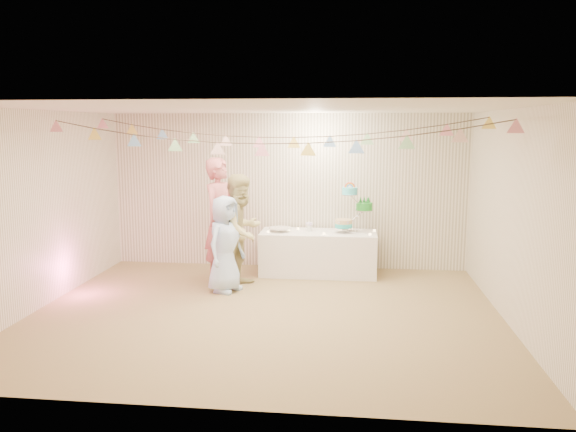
# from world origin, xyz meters

# --- Properties ---
(floor) EXTENTS (6.00, 6.00, 0.00)m
(floor) POSITION_xyz_m (0.00, 0.00, 0.00)
(floor) COLOR olive
(floor) RESTS_ON ground
(ceiling) EXTENTS (6.00, 6.00, 0.00)m
(ceiling) POSITION_xyz_m (0.00, 0.00, 2.60)
(ceiling) COLOR silver
(ceiling) RESTS_ON ground
(back_wall) EXTENTS (6.00, 6.00, 0.00)m
(back_wall) POSITION_xyz_m (0.00, 2.50, 1.30)
(back_wall) COLOR white
(back_wall) RESTS_ON ground
(front_wall) EXTENTS (6.00, 6.00, 0.00)m
(front_wall) POSITION_xyz_m (0.00, -2.50, 1.30)
(front_wall) COLOR white
(front_wall) RESTS_ON ground
(left_wall) EXTENTS (5.00, 5.00, 0.00)m
(left_wall) POSITION_xyz_m (-3.00, 0.00, 1.30)
(left_wall) COLOR white
(left_wall) RESTS_ON ground
(right_wall) EXTENTS (5.00, 5.00, 0.00)m
(right_wall) POSITION_xyz_m (3.00, 0.00, 1.30)
(right_wall) COLOR white
(right_wall) RESTS_ON ground
(table) EXTENTS (1.86, 0.75, 0.70)m
(table) POSITION_xyz_m (0.56, 2.03, 0.35)
(table) COLOR white
(table) RESTS_ON floor
(cake_stand) EXTENTS (0.67, 0.40, 0.75)m
(cake_stand) POSITION_xyz_m (1.11, 2.08, 1.13)
(cake_stand) COLOR silver
(cake_stand) RESTS_ON table
(cake_bottom) EXTENTS (0.31, 0.31, 0.15)m
(cake_bottom) POSITION_xyz_m (0.96, 2.02, 0.84)
(cake_bottom) COLOR #28BBB4
(cake_bottom) RESTS_ON cake_stand
(cake_middle) EXTENTS (0.27, 0.27, 0.22)m
(cake_middle) POSITION_xyz_m (1.29, 2.17, 1.11)
(cake_middle) COLOR #1D8625
(cake_middle) RESTS_ON cake_stand
(cake_top_tier) EXTENTS (0.25, 0.25, 0.19)m
(cake_top_tier) POSITION_xyz_m (1.05, 2.05, 1.38)
(cake_top_tier) COLOR #48D5E4
(cake_top_tier) RESTS_ON cake_stand
(platter) EXTENTS (0.36, 0.36, 0.02)m
(platter) POSITION_xyz_m (-0.07, 1.98, 0.76)
(platter) COLOR white
(platter) RESTS_ON table
(posy) EXTENTS (0.13, 0.13, 0.15)m
(posy) POSITION_xyz_m (0.40, 2.08, 0.83)
(posy) COLOR white
(posy) RESTS_ON table
(person_adult_a) EXTENTS (0.68, 0.82, 1.92)m
(person_adult_a) POSITION_xyz_m (-0.92, 1.47, 0.96)
(person_adult_a) COLOR #C16467
(person_adult_a) RESTS_ON floor
(person_adult_b) EXTENTS (0.94, 1.02, 1.70)m
(person_adult_b) POSITION_xyz_m (-0.54, 1.21, 0.85)
(person_adult_b) COLOR tan
(person_adult_b) RESTS_ON floor
(person_child) EXTENTS (0.70, 0.81, 1.41)m
(person_child) POSITION_xyz_m (-0.73, 0.92, 0.71)
(person_child) COLOR #B0D0FA
(person_child) RESTS_ON floor
(bunting_back) EXTENTS (5.60, 1.10, 0.40)m
(bunting_back) POSITION_xyz_m (0.00, 1.10, 2.35)
(bunting_back) COLOR pink
(bunting_back) RESTS_ON ceiling
(bunting_front) EXTENTS (5.60, 0.90, 0.36)m
(bunting_front) POSITION_xyz_m (0.00, -0.20, 2.32)
(bunting_front) COLOR #72A5E5
(bunting_front) RESTS_ON ceiling
(tealight_0) EXTENTS (0.04, 0.04, 0.03)m
(tealight_0) POSITION_xyz_m (-0.24, 1.88, 0.71)
(tealight_0) COLOR #FFD88C
(tealight_0) RESTS_ON table
(tealight_1) EXTENTS (0.04, 0.04, 0.03)m
(tealight_1) POSITION_xyz_m (0.21, 2.21, 0.71)
(tealight_1) COLOR #FFD88C
(tealight_1) RESTS_ON table
(tealight_2) EXTENTS (0.04, 0.04, 0.03)m
(tealight_2) POSITION_xyz_m (0.66, 1.81, 0.71)
(tealight_2) COLOR #FFD88C
(tealight_2) RESTS_ON table
(tealight_3) EXTENTS (0.04, 0.04, 0.03)m
(tealight_3) POSITION_xyz_m (0.91, 2.25, 0.71)
(tealight_3) COLOR #FFD88C
(tealight_3) RESTS_ON table
(tealight_4) EXTENTS (0.04, 0.04, 0.03)m
(tealight_4) POSITION_xyz_m (1.38, 1.85, 0.71)
(tealight_4) COLOR #FFD88C
(tealight_4) RESTS_ON table
(tealight_5) EXTENTS (0.04, 0.04, 0.03)m
(tealight_5) POSITION_xyz_m (1.46, 2.18, 0.71)
(tealight_5) COLOR #FFD88C
(tealight_5) RESTS_ON table
(tealight_6) EXTENTS (0.04, 0.04, 0.03)m
(tealight_6) POSITION_xyz_m (0.07, 2.09, 0.71)
(tealight_6) COLOR #FFD88C
(tealight_6) RESTS_ON table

